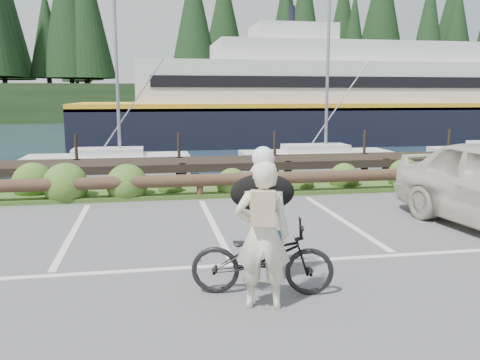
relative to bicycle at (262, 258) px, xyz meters
name	(u,v)px	position (x,y,z in m)	size (l,w,h in m)	color
ground	(230,257)	(-0.18, 1.53, -0.47)	(72.00, 72.00, 0.00)	#505052
harbor_backdrop	(158,110)	(0.23, 79.94, -0.47)	(170.00, 160.00, 30.00)	#1C3043
vegetation_strip	(197,191)	(-0.18, 6.83, -0.42)	(34.00, 1.60, 0.10)	#3D5B21
log_rail	(200,198)	(-0.18, 6.13, -0.47)	(32.00, 0.30, 0.60)	#443021
bicycle	(262,258)	(0.00, 0.00, 0.00)	(0.62, 1.79, 0.94)	black
cyclist	(263,235)	(-0.09, -0.41, 0.41)	(0.64, 0.42, 1.77)	beige
dog	(263,192)	(0.13, 0.56, 0.73)	(0.88, 0.43, 0.51)	black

